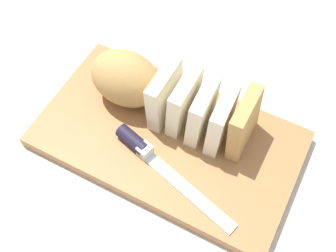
# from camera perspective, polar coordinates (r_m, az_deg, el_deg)

# --- Properties ---
(ground_plane) EXTENTS (3.00, 3.00, 0.00)m
(ground_plane) POSITION_cam_1_polar(r_m,az_deg,el_deg) (0.74, 0.00, -2.25)
(ground_plane) COLOR beige
(cutting_board) EXTENTS (0.45, 0.26, 0.02)m
(cutting_board) POSITION_cam_1_polar(r_m,az_deg,el_deg) (0.73, 0.00, -1.77)
(cutting_board) COLOR #9E6B3D
(cutting_board) RESTS_ON ground_plane
(bread_loaf) EXTENTS (0.29, 0.11, 0.10)m
(bread_loaf) POSITION_cam_1_polar(r_m,az_deg,el_deg) (0.71, -0.97, 4.50)
(bread_loaf) COLOR tan
(bread_loaf) RESTS_ON cutting_board
(bread_knife) EXTENTS (0.24, 0.08, 0.02)m
(bread_knife) POSITION_cam_1_polar(r_m,az_deg,el_deg) (0.69, -3.00, -3.47)
(bread_knife) COLOR silver
(bread_knife) RESTS_ON cutting_board
(crumb_near_knife) EXTENTS (0.01, 0.01, 0.01)m
(crumb_near_knife) POSITION_cam_1_polar(r_m,az_deg,el_deg) (0.74, 0.06, 1.39)
(crumb_near_knife) COLOR #996633
(crumb_near_knife) RESTS_ON cutting_board
(crumb_near_loaf) EXTENTS (0.01, 0.01, 0.01)m
(crumb_near_loaf) POSITION_cam_1_polar(r_m,az_deg,el_deg) (0.72, 0.49, -0.37)
(crumb_near_loaf) COLOR #996633
(crumb_near_loaf) RESTS_ON cutting_board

